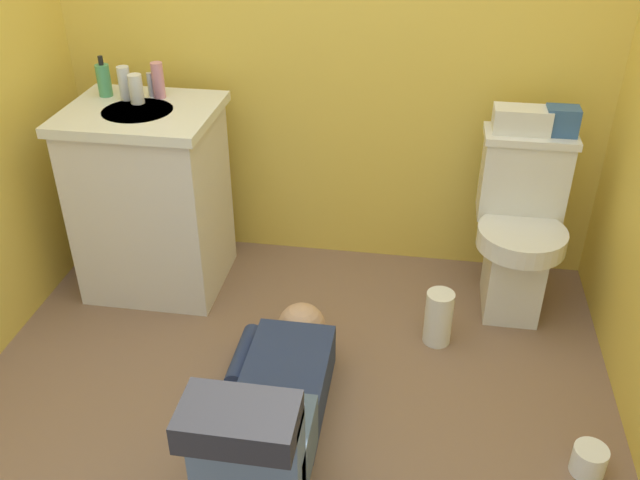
{
  "coord_description": "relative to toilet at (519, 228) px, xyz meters",
  "views": [
    {
      "loc": [
        0.4,
        -1.76,
        1.8
      ],
      "look_at": [
        0.05,
        0.41,
        0.45
      ],
      "focal_mm": 38.59,
      "sensor_mm": 36.0,
      "label": 1
    }
  ],
  "objects": [
    {
      "name": "person_plumber",
      "position": [
        -0.84,
        -0.95,
        -0.19
      ],
      "size": [
        0.39,
        1.06,
        0.52
      ],
      "color": "navy",
      "rests_on": "ground_plane"
    },
    {
      "name": "bottle_clear",
      "position": [
        -1.63,
        0.02,
        0.52
      ],
      "size": [
        0.05,
        0.05,
        0.14
      ],
      "primitive_type": "cylinder",
      "color": "silver",
      "rests_on": "vanity_cabinet"
    },
    {
      "name": "faucet",
      "position": [
        -1.54,
        0.06,
        0.5
      ],
      "size": [
        0.02,
        0.02,
        0.1
      ],
      "primitive_type": "cylinder",
      "color": "silver",
      "rests_on": "vanity_cabinet"
    },
    {
      "name": "paper_towel_roll",
      "position": [
        -0.3,
        -0.32,
        -0.25
      ],
      "size": [
        0.11,
        0.11,
        0.23
      ],
      "primitive_type": "cylinder",
      "color": "white",
      "rests_on": "ground_plane"
    },
    {
      "name": "tissue_box",
      "position": [
        -0.05,
        0.09,
        0.43
      ],
      "size": [
        0.22,
        0.11,
        0.1
      ],
      "primitive_type": "cube",
      "color": "silver",
      "rests_on": "toilet"
    },
    {
      "name": "toiletry_bag",
      "position": [
        0.1,
        0.09,
        0.44
      ],
      "size": [
        0.12,
        0.09,
        0.11
      ],
      "primitive_type": "cube",
      "color": "#33598C",
      "rests_on": "toilet"
    },
    {
      "name": "toilet",
      "position": [
        0.0,
        0.0,
        0.0
      ],
      "size": [
        0.36,
        0.46,
        0.75
      ],
      "color": "silver",
      "rests_on": "ground_plane"
    },
    {
      "name": "vanity_cabinet",
      "position": [
        -1.54,
        -0.08,
        0.05
      ],
      "size": [
        0.6,
        0.52,
        0.82
      ],
      "color": "silver",
      "rests_on": "ground_plane"
    },
    {
      "name": "bottle_white",
      "position": [
        -1.57,
        -0.02,
        0.51
      ],
      "size": [
        0.06,
        0.06,
        0.12
      ],
      "primitive_type": "cylinder",
      "color": "silver",
      "rests_on": "vanity_cabinet"
    },
    {
      "name": "bottle_pink",
      "position": [
        -1.5,
        0.06,
        0.52
      ],
      "size": [
        0.05,
        0.05,
        0.15
      ],
      "primitive_type": "cylinder",
      "color": "pink",
      "rests_on": "vanity_cabinet"
    },
    {
      "name": "soap_dispenser",
      "position": [
        -1.73,
        0.04,
        0.52
      ],
      "size": [
        0.06,
        0.06,
        0.17
      ],
      "color": "#4B9963",
      "rests_on": "vanity_cabinet"
    },
    {
      "name": "ground_plane",
      "position": [
        -0.82,
        -0.76,
        -0.39
      ],
      "size": [
        2.84,
        3.11,
        0.04
      ],
      "primitive_type": "cube",
      "color": "#82624C"
    },
    {
      "name": "toilet_paper_roll",
      "position": [
        0.19,
        -0.9,
        -0.32
      ],
      "size": [
        0.11,
        0.11,
        0.1
      ],
      "primitive_type": "cylinder",
      "color": "white",
      "rests_on": "ground_plane"
    }
  ]
}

